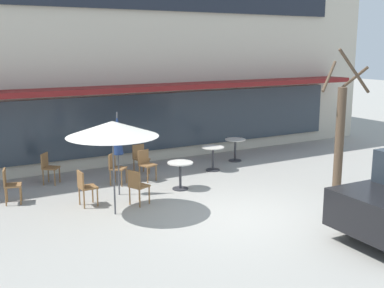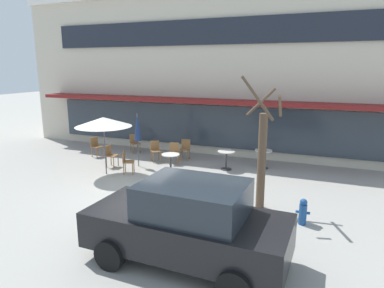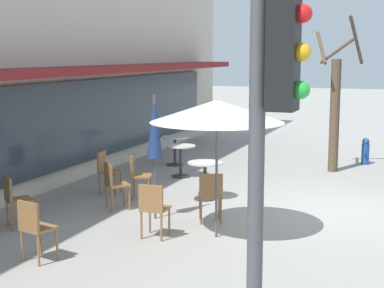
% 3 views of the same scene
% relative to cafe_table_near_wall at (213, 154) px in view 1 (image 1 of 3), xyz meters
% --- Properties ---
extents(ground_plane, '(80.00, 80.00, 0.00)m').
position_rel_cafe_table_near_wall_xyz_m(ground_plane, '(-1.59, -3.91, -0.52)').
color(ground_plane, '#9E9B93').
extents(building_facade, '(20.00, 9.10, 7.66)m').
position_rel_cafe_table_near_wall_xyz_m(building_facade, '(-1.59, 6.06, 3.32)').
color(building_facade, beige).
rests_on(building_facade, ground).
extents(cafe_table_near_wall, '(0.70, 0.70, 0.76)m').
position_rel_cafe_table_near_wall_xyz_m(cafe_table_near_wall, '(0.00, 0.00, 0.00)').
color(cafe_table_near_wall, '#333338').
rests_on(cafe_table_near_wall, ground).
extents(cafe_table_streetside, '(0.70, 0.70, 0.76)m').
position_rel_cafe_table_near_wall_xyz_m(cafe_table_streetside, '(1.33, 0.70, 0.00)').
color(cafe_table_streetside, '#333338').
rests_on(cafe_table_streetside, ground).
extents(cafe_table_by_tree, '(0.70, 0.70, 0.76)m').
position_rel_cafe_table_near_wall_xyz_m(cafe_table_by_tree, '(-1.85, -1.27, 0.00)').
color(cafe_table_by_tree, '#333338').
rests_on(cafe_table_by_tree, ground).
extents(patio_umbrella_green_folded, '(2.10, 2.10, 2.20)m').
position_rel_cafe_table_near_wall_xyz_m(patio_umbrella_green_folded, '(-4.11, -2.28, 1.51)').
color(patio_umbrella_green_folded, '#4C4C51').
rests_on(patio_umbrella_green_folded, ground).
extents(patio_umbrella_cream_folded, '(0.28, 0.28, 2.20)m').
position_rel_cafe_table_near_wall_xyz_m(patio_umbrella_cream_folded, '(-3.48, -0.92, 1.11)').
color(patio_umbrella_cream_folded, '#4C4C51').
rests_on(patio_umbrella_cream_folded, ground).
extents(cafe_chair_0, '(0.45, 0.45, 0.89)m').
position_rel_cafe_table_near_wall_xyz_m(cafe_chair_0, '(-2.12, 0.81, 0.01)').
color(cafe_chair_0, olive).
rests_on(cafe_chair_0, ground).
extents(cafe_chair_1, '(0.51, 0.51, 0.89)m').
position_rel_cafe_table_near_wall_xyz_m(cafe_chair_1, '(-2.29, 0.01, 0.01)').
color(cafe_chair_1, olive).
rests_on(cafe_chair_1, ground).
extents(cafe_chair_2, '(0.48, 0.48, 0.89)m').
position_rel_cafe_table_near_wall_xyz_m(cafe_chair_2, '(-6.10, -0.27, 0.01)').
color(cafe_chair_2, olive).
rests_on(cafe_chair_2, ground).
extents(cafe_chair_3, '(0.57, 0.57, 0.89)m').
position_rel_cafe_table_near_wall_xyz_m(cafe_chair_3, '(-3.21, 0.05, 0.01)').
color(cafe_chair_3, olive).
rests_on(cafe_chair_3, ground).
extents(cafe_chair_4, '(0.41, 0.41, 0.89)m').
position_rel_cafe_table_near_wall_xyz_m(cafe_chair_4, '(-4.53, -1.37, 0.01)').
color(cafe_chair_4, olive).
rests_on(cafe_chair_4, ground).
extents(cafe_chair_5, '(0.56, 0.56, 0.89)m').
position_rel_cafe_table_near_wall_xyz_m(cafe_chair_5, '(-4.84, 1.04, 0.01)').
color(cafe_chair_5, olive).
rests_on(cafe_chair_5, ground).
extents(cafe_chair_6, '(0.52, 0.52, 0.89)m').
position_rel_cafe_table_near_wall_xyz_m(cafe_chair_6, '(-3.40, -1.93, 0.01)').
color(cafe_chair_6, olive).
rests_on(cafe_chair_6, ground).
extents(street_tree, '(1.09, 1.17, 3.80)m').
position_rel_cafe_table_near_wall_xyz_m(street_tree, '(1.99, -3.30, 1.09)').
color(street_tree, brown).
rests_on(street_tree, ground).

